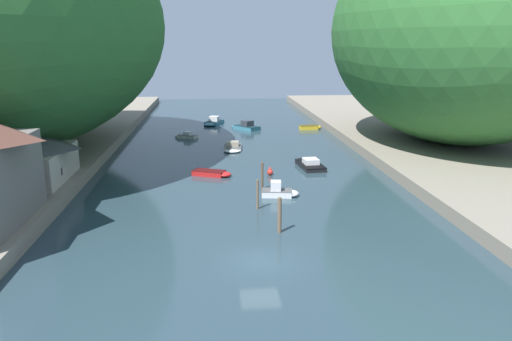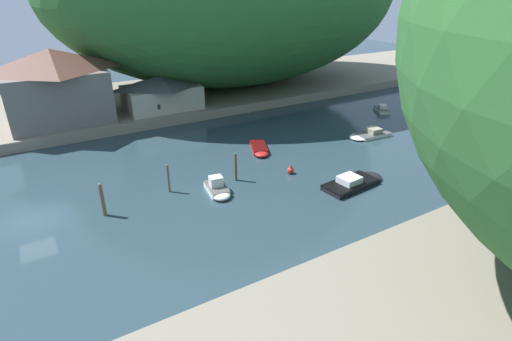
# 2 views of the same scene
# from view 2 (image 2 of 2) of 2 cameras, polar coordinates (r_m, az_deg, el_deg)

# --- Properties ---
(water_surface) EXTENTS (130.00, 130.00, 0.00)m
(water_surface) POSITION_cam_2_polar(r_m,az_deg,el_deg) (43.98, 12.30, 3.70)
(water_surface) COLOR #283D47
(water_surface) RESTS_ON ground
(left_bank) EXTENTS (22.00, 120.00, 1.15)m
(left_bank) POSITION_cam_2_polar(r_m,az_deg,el_deg) (64.35, -3.60, 11.64)
(left_bank) COLOR gray
(left_bank) RESTS_ON ground
(waterfront_building) EXTENTS (8.73, 11.36, 8.19)m
(waterfront_building) POSITION_cam_2_polar(r_m,az_deg,el_deg) (50.67, -26.68, 10.85)
(waterfront_building) COLOR slate
(waterfront_building) RESTS_ON left_bank
(boathouse_shed) EXTENTS (6.58, 9.75, 4.19)m
(boathouse_shed) POSITION_cam_2_polar(r_m,az_deg,el_deg) (52.47, -13.36, 10.93)
(boathouse_shed) COLOR #B2A899
(boathouse_shed) RESTS_ON left_bank
(boat_near_quay) EXTENTS (3.46, 1.90, 1.36)m
(boat_near_quay) POSITION_cam_2_polar(r_m,az_deg,el_deg) (32.93, -5.50, -2.65)
(boat_near_quay) COLOR white
(boat_near_quay) RESTS_ON water_surface
(boat_small_dinghy) EXTENTS (4.32, 2.90, 0.53)m
(boat_small_dinghy) POSITION_cam_2_polar(r_m,az_deg,el_deg) (40.93, 0.51, 3.04)
(boat_small_dinghy) COLOR red
(boat_small_dinghy) RESTS_ON water_surface
(boat_yellow_tender) EXTENTS (3.78, 5.34, 1.36)m
(boat_yellow_tender) POSITION_cam_2_polar(r_m,az_deg,el_deg) (63.84, 27.41, 8.60)
(boat_yellow_tender) COLOR teal
(boat_yellow_tender) RESTS_ON water_surface
(boat_cabin_cruiser) EXTENTS (2.74, 6.28, 1.04)m
(boat_cabin_cruiser) POSITION_cam_2_polar(r_m,az_deg,el_deg) (35.17, 13.93, -1.58)
(boat_cabin_cruiser) COLOR black
(boat_cabin_cruiser) RESTS_ON water_surface
(boat_mid_channel) EXTENTS (4.96, 5.55, 1.44)m
(boat_mid_channel) POSITION_cam_2_polar(r_m,az_deg,el_deg) (57.50, 28.85, 6.70)
(boat_mid_channel) COLOR teal
(boat_mid_channel) RESTS_ON water_surface
(boat_open_rowboat) EXTENTS (2.47, 5.10, 0.95)m
(boat_open_rowboat) POSITION_cam_2_polar(r_m,az_deg,el_deg) (46.79, 15.86, 5.00)
(boat_open_rowboat) COLOR white
(boat_open_rowboat) RESTS_ON water_surface
(boat_red_skiff) EXTENTS (3.69, 2.84, 0.96)m
(boat_red_skiff) POSITION_cam_2_polar(r_m,az_deg,el_deg) (57.04, 17.46, 8.44)
(boat_red_skiff) COLOR silver
(boat_red_skiff) RESTS_ON water_surface
(mooring_post_nearest) EXTENTS (0.30, 0.30, 2.68)m
(mooring_post_nearest) POSITION_cam_2_polar(r_m,az_deg,el_deg) (31.46, -21.11, -3.88)
(mooring_post_nearest) COLOR brown
(mooring_post_nearest) RESTS_ON water_surface
(mooring_post_second) EXTENTS (0.20, 0.20, 2.50)m
(mooring_post_second) POSITION_cam_2_polar(r_m,az_deg,el_deg) (33.44, -12.42, -1.08)
(mooring_post_second) COLOR brown
(mooring_post_second) RESTS_ON water_surface
(mooring_post_middle) EXTENTS (0.23, 0.23, 2.59)m
(mooring_post_middle) POSITION_cam_2_polar(r_m,az_deg,el_deg) (34.59, -2.92, 0.53)
(mooring_post_middle) COLOR brown
(mooring_post_middle) RESTS_ON water_surface
(channel_buoy_near) EXTENTS (0.62, 0.62, 0.93)m
(channel_buoy_near) POSITION_cam_2_polar(r_m,az_deg,el_deg) (36.32, 4.94, 0.09)
(channel_buoy_near) COLOR red
(channel_buoy_near) RESTS_ON water_surface
(person_on_quay) EXTENTS (0.27, 0.40, 1.69)m
(person_on_quay) POSITION_cam_2_polar(r_m,az_deg,el_deg) (49.62, -13.72, 8.65)
(person_on_quay) COLOR #282D3D
(person_on_quay) RESTS_ON left_bank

